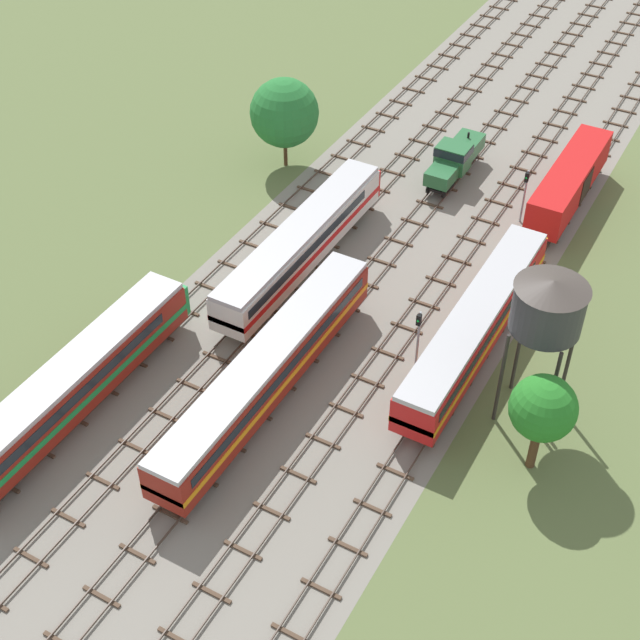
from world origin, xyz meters
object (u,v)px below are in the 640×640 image
at_px(freight_boxcar_centre_right_farther, 569,181).
at_px(signal_post_mid, 418,337).
at_px(diesel_railcar_left_midfar, 301,242).
at_px(diesel_railcar_centre_right_mid, 475,324).
at_px(water_tower, 549,307).
at_px(signal_post_near, 525,190).
at_px(passenger_coach_centre_left_near, 267,368).
at_px(diesel_railcar_far_left_nearest, 71,385).
at_px(shunter_loco_centre_left_far, 455,158).

distance_m(freight_boxcar_centre_right_farther, signal_post_mid, 24.48).
distance_m(diesel_railcar_left_midfar, signal_post_mid, 13.73).
bearing_deg(freight_boxcar_centre_right_farther, diesel_railcar_centre_right_mid, -90.02).
height_order(freight_boxcar_centre_right_farther, signal_post_mid, signal_post_mid).
xyz_separation_m(diesel_railcar_left_midfar, water_tower, (19.74, -5.68, 6.10)).
distance_m(diesel_railcar_left_midfar, signal_post_near, 18.69).
distance_m(passenger_coach_centre_left_near, signal_post_near, 27.73).
xyz_separation_m(diesel_railcar_far_left_nearest, signal_post_near, (17.11, 33.82, 0.46)).
bearing_deg(diesel_railcar_left_midfar, diesel_railcar_far_left_nearest, -103.95).
bearing_deg(water_tower, freight_boxcar_centre_right_farther, 102.02).
bearing_deg(diesel_railcar_left_midfar, shunter_loco_centre_left_far, 74.50).
xyz_separation_m(diesel_railcar_left_midfar, freight_boxcar_centre_right_farther, (14.67, 18.15, -0.15)).
height_order(diesel_railcar_far_left_nearest, shunter_loco_centre_left_far, diesel_railcar_far_left_nearest).
bearing_deg(passenger_coach_centre_left_near, freight_boxcar_centre_right_farther, 72.35).
relative_size(diesel_railcar_centre_right_mid, water_tower, 1.94).
distance_m(passenger_coach_centre_left_near, diesel_railcar_left_midfar, 13.51).
xyz_separation_m(signal_post_near, signal_post_mid, (0.00, -20.33, 0.42)).
height_order(diesel_railcar_left_midfar, water_tower, water_tower).
relative_size(diesel_railcar_far_left_nearest, diesel_railcar_left_midfar, 1.00).
height_order(passenger_coach_centre_left_near, water_tower, water_tower).
relative_size(passenger_coach_centre_left_near, diesel_railcar_centre_right_mid, 1.07).
relative_size(diesel_railcar_centre_right_mid, signal_post_mid, 3.74).
height_order(diesel_railcar_centre_right_mid, signal_post_mid, signal_post_mid).
relative_size(diesel_railcar_far_left_nearest, shunter_loco_centre_left_far, 2.42).
relative_size(passenger_coach_centre_left_near, water_tower, 2.08).
relative_size(passenger_coach_centre_left_near, signal_post_near, 4.62).
bearing_deg(diesel_railcar_centre_right_mid, signal_post_mid, -122.19).
relative_size(passenger_coach_centre_left_near, signal_post_mid, 4.02).
relative_size(diesel_railcar_left_midfar, freight_boxcar_centre_right_farther, 1.46).
bearing_deg(signal_post_mid, diesel_railcar_far_left_nearest, -141.75).
bearing_deg(diesel_railcar_far_left_nearest, shunter_loco_centre_left_far, 75.32).
distance_m(freight_boxcar_centre_right_farther, signal_post_near, 4.73).
height_order(diesel_railcar_far_left_nearest, passenger_coach_centre_left_near, same).
bearing_deg(freight_boxcar_centre_right_farther, signal_post_mid, -95.75).
bearing_deg(diesel_railcar_centre_right_mid, diesel_railcar_left_midfar, 171.04).
bearing_deg(passenger_coach_centre_left_near, shunter_loco_centre_left_far, 90.00).
distance_m(diesel_railcar_centre_right_mid, diesel_railcar_left_midfar, 14.84).
bearing_deg(diesel_railcar_far_left_nearest, diesel_railcar_centre_right_mid, 41.61).
relative_size(diesel_railcar_left_midfar, signal_post_mid, 3.74).
relative_size(freight_boxcar_centre_right_farther, signal_post_mid, 2.56).
xyz_separation_m(diesel_railcar_left_midfar, signal_post_mid, (12.22, -6.19, 0.88)).
bearing_deg(diesel_railcar_far_left_nearest, freight_boxcar_centre_right_farther, 62.66).
height_order(shunter_loco_centre_left_far, signal_post_near, signal_post_near).
height_order(diesel_railcar_left_midfar, freight_boxcar_centre_right_farther, diesel_railcar_left_midfar).
height_order(diesel_railcar_left_midfar, signal_post_mid, signal_post_mid).
height_order(diesel_railcar_far_left_nearest, diesel_railcar_centre_right_mid, same).
bearing_deg(diesel_railcar_left_midfar, passenger_coach_centre_left_near, -68.79).
distance_m(diesel_railcar_far_left_nearest, diesel_railcar_centre_right_mid, 26.15).
height_order(diesel_railcar_far_left_nearest, freight_boxcar_centre_right_farther, diesel_railcar_far_left_nearest).
bearing_deg(passenger_coach_centre_left_near, diesel_railcar_left_midfar, 111.21).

